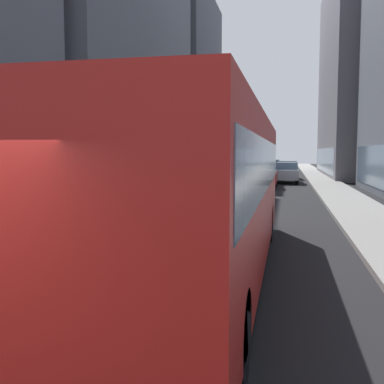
# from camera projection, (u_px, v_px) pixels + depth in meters

# --- Properties ---
(ground_plane) EXTENTS (120.00, 120.00, 0.00)m
(ground_plane) POSITION_uv_depth(u_px,v_px,m) (251.00, 182.00, 36.73)
(ground_plane) COLOR black
(sidewalk_left) EXTENTS (2.40, 110.00, 0.15)m
(sidewalk_left) POSITION_uv_depth(u_px,v_px,m) (183.00, 180.00, 37.90)
(sidewalk_left) COLOR #ADA89E
(sidewalk_left) RESTS_ON ground
(sidewalk_right) EXTENTS (2.40, 110.00, 0.15)m
(sidewalk_right) POSITION_uv_depth(u_px,v_px,m) (325.00, 182.00, 35.56)
(sidewalk_right) COLOR gray
(sidewalk_right) RESTS_ON ground
(building_left_mid) EXTENTS (10.69, 23.39, 21.39)m
(building_left_mid) POSITION_uv_depth(u_px,v_px,m) (88.00, 40.00, 33.75)
(building_left_mid) COLOR slate
(building_left_mid) RESTS_ON ground
(building_left_far) EXTENTS (11.42, 17.54, 20.95)m
(building_left_far) POSITION_uv_depth(u_px,v_px,m) (164.00, 85.00, 54.69)
(building_left_far) COLOR #4C515B
(building_left_far) RESTS_ON ground
(building_right_far) EXTENTS (10.81, 23.40, 20.62)m
(building_right_far) POSITION_uv_depth(u_px,v_px,m) (383.00, 72.00, 44.97)
(building_right_far) COLOR slate
(building_right_far) RESTS_ON ground
(transit_bus) EXTENTS (2.78, 11.53, 3.05)m
(transit_bus) POSITION_uv_depth(u_px,v_px,m) (202.00, 184.00, 8.92)
(transit_bus) COLOR red
(transit_bus) RESTS_ON ground
(car_silver_sedan) EXTENTS (1.72, 4.63, 1.62)m
(car_silver_sedan) POSITION_uv_depth(u_px,v_px,m) (287.00, 172.00, 35.61)
(car_silver_sedan) COLOR #B7BABF
(car_silver_sedan) RESTS_ON ground
(car_black_suv) EXTENTS (1.83, 4.34, 1.62)m
(car_black_suv) POSITION_uv_depth(u_px,v_px,m) (192.00, 189.00, 19.60)
(car_black_suv) COLOR black
(car_black_suv) RESTS_ON ground
(car_grey_wagon) EXTENTS (1.78, 4.41, 1.62)m
(car_grey_wagon) POSITION_uv_depth(u_px,v_px,m) (194.00, 178.00, 28.02)
(car_grey_wagon) COLOR slate
(car_grey_wagon) RESTS_ON ground
(car_red_coupe) EXTENTS (1.89, 4.04, 1.62)m
(car_red_coupe) POSITION_uv_depth(u_px,v_px,m) (263.00, 176.00, 30.86)
(car_red_coupe) COLOR red
(car_red_coupe) RESTS_ON ground
(car_yellow_taxi) EXTENTS (1.80, 4.07, 1.62)m
(car_yellow_taxi) POSITION_uv_depth(u_px,v_px,m) (287.00, 170.00, 40.92)
(car_yellow_taxi) COLOR yellow
(car_yellow_taxi) RESTS_ON ground
(car_blue_hatchback) EXTENTS (1.73, 4.78, 1.62)m
(car_blue_hatchback) POSITION_uv_depth(u_px,v_px,m) (272.00, 167.00, 48.29)
(car_blue_hatchback) COLOR #4C6BB7
(car_blue_hatchback) RESTS_ON ground
(dalmatian_dog) EXTENTS (0.22, 0.96, 0.72)m
(dalmatian_dog) POSITION_uv_depth(u_px,v_px,m) (4.00, 297.00, 5.96)
(dalmatian_dog) COLOR white
(dalmatian_dog) RESTS_ON ground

